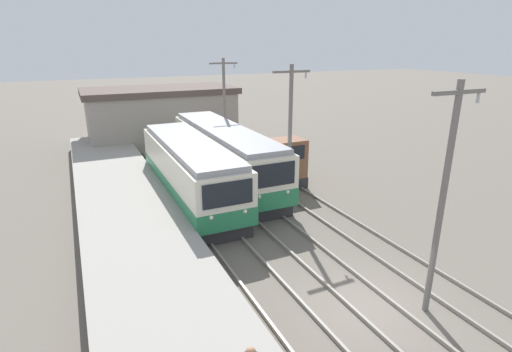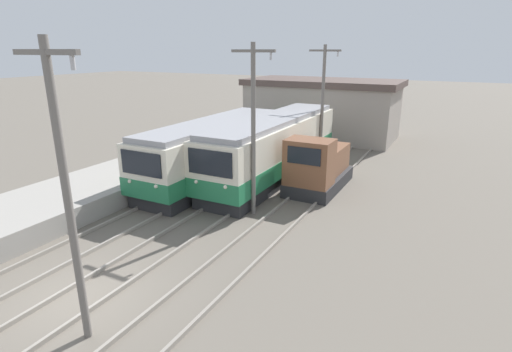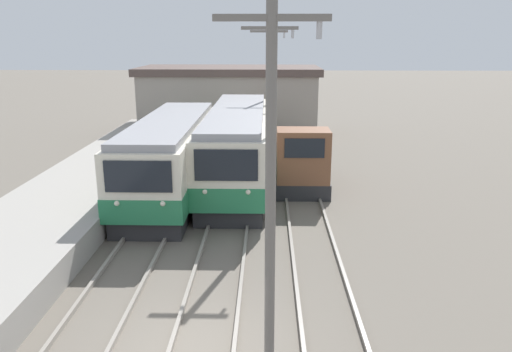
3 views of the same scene
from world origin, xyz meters
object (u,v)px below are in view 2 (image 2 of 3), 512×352
shunting_locomotive (318,167)px  catenary_mast_far (323,102)px  catenary_mast_mid (253,126)px  catenary_mast_near (66,190)px  commuter_train_left (214,153)px  commuter_train_center (274,150)px

shunting_locomotive → catenary_mast_far: bearing=107.3°
catenary_mast_mid → catenary_mast_far: size_ratio=1.00×
shunting_locomotive → catenary_mast_near: catenary_mast_near is taller
catenary_mast_near → shunting_locomotive: bearing=83.8°
catenary_mast_far → commuter_train_left: bearing=-125.8°
commuter_train_center → catenary_mast_mid: (1.51, -5.41, 2.41)m
catenary_mast_mid → catenary_mast_near: bearing=-90.0°
commuter_train_center → catenary_mast_far: 4.83m
commuter_train_left → shunting_locomotive: 5.93m
catenary_mast_near → catenary_mast_far: size_ratio=1.00×
commuter_train_left → commuter_train_center: commuter_train_center is taller
shunting_locomotive → commuter_train_left: bearing=-168.4°
shunting_locomotive → catenary_mast_near: (-1.49, -13.85, 2.86)m
commuter_train_center → catenary_mast_far: (1.51, 3.90, 2.41)m
commuter_train_center → catenary_mast_far: bearing=68.9°
commuter_train_left → catenary_mast_near: bearing=-71.2°
commuter_train_left → catenary_mast_mid: size_ratio=1.56×
commuter_train_center → catenary_mast_near: (1.51, -14.73, 2.41)m
commuter_train_center → catenary_mast_far: catenary_mast_far is taller
shunting_locomotive → catenary_mast_far: (-1.49, 4.78, 2.86)m
commuter_train_center → shunting_locomotive: size_ratio=2.65×
commuter_train_left → shunting_locomotive: bearing=11.6°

